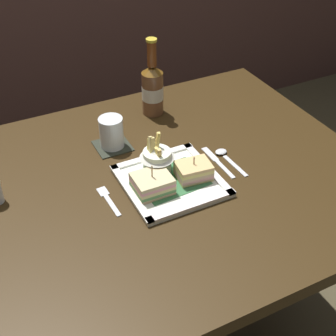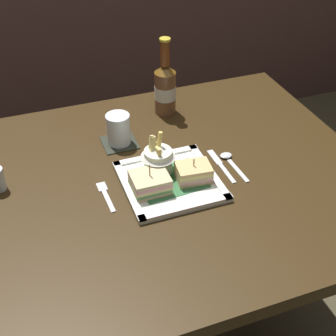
{
  "view_description": "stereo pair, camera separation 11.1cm",
  "coord_description": "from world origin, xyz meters",
  "px_view_note": "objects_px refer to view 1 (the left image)",
  "views": [
    {
      "loc": [
        -0.44,
        -0.89,
        1.54
      ],
      "look_at": [
        -0.0,
        -0.02,
        0.78
      ],
      "focal_mm": 50.08,
      "sensor_mm": 36.0,
      "label": 1
    },
    {
      "loc": [
        -0.34,
        -0.94,
        1.54
      ],
      "look_at": [
        -0.0,
        -0.02,
        0.78
      ],
      "focal_mm": 50.08,
      "sensor_mm": 36.0,
      "label": 2
    }
  ],
  "objects_px": {
    "beer_bottle": "(153,88)",
    "square_plate": "(170,181)",
    "fries_cup": "(157,158)",
    "fork": "(108,199)",
    "dining_table": "(166,201)",
    "sandwich_half_right": "(194,171)",
    "sandwich_half_left": "(152,184)",
    "spoon": "(225,156)",
    "knife": "(217,161)",
    "water_glass": "(112,134)"
  },
  "relations": [
    {
      "from": "sandwich_half_left",
      "to": "fork",
      "type": "xyz_separation_m",
      "value": [
        -0.11,
        0.03,
        -0.03
      ]
    },
    {
      "from": "sandwich_half_left",
      "to": "knife",
      "type": "bearing_deg",
      "value": 11.43
    },
    {
      "from": "fries_cup",
      "to": "fork",
      "type": "bearing_deg",
      "value": -166.99
    },
    {
      "from": "square_plate",
      "to": "knife",
      "type": "height_order",
      "value": "square_plate"
    },
    {
      "from": "fork",
      "to": "knife",
      "type": "height_order",
      "value": "same"
    },
    {
      "from": "sandwich_half_left",
      "to": "water_glass",
      "type": "bearing_deg",
      "value": 93.59
    },
    {
      "from": "dining_table",
      "to": "knife",
      "type": "height_order",
      "value": "knife"
    },
    {
      "from": "sandwich_half_left",
      "to": "water_glass",
      "type": "relative_size",
      "value": 1.04
    },
    {
      "from": "dining_table",
      "to": "square_plate",
      "type": "bearing_deg",
      "value": -93.08
    },
    {
      "from": "sandwich_half_right",
      "to": "knife",
      "type": "relative_size",
      "value": 0.6
    },
    {
      "from": "beer_bottle",
      "to": "knife",
      "type": "relative_size",
      "value": 1.58
    },
    {
      "from": "beer_bottle",
      "to": "spoon",
      "type": "bearing_deg",
      "value": -76.09
    },
    {
      "from": "sandwich_half_left",
      "to": "fork",
      "type": "height_order",
      "value": "sandwich_half_left"
    },
    {
      "from": "sandwich_half_right",
      "to": "beer_bottle",
      "type": "height_order",
      "value": "beer_bottle"
    },
    {
      "from": "spoon",
      "to": "fork",
      "type": "bearing_deg",
      "value": -176.31
    },
    {
      "from": "sandwich_half_left",
      "to": "sandwich_half_right",
      "type": "xyz_separation_m",
      "value": [
        0.12,
        -0.0,
        -0.0
      ]
    },
    {
      "from": "fries_cup",
      "to": "knife",
      "type": "xyz_separation_m",
      "value": [
        0.18,
        -0.02,
        -0.06
      ]
    },
    {
      "from": "dining_table",
      "to": "water_glass",
      "type": "height_order",
      "value": "water_glass"
    },
    {
      "from": "fries_cup",
      "to": "spoon",
      "type": "distance_m",
      "value": 0.22
    },
    {
      "from": "beer_bottle",
      "to": "spoon",
      "type": "xyz_separation_m",
      "value": [
        0.08,
        -0.32,
        -0.09
      ]
    },
    {
      "from": "sandwich_half_right",
      "to": "water_glass",
      "type": "height_order",
      "value": "water_glass"
    },
    {
      "from": "knife",
      "to": "spoon",
      "type": "distance_m",
      "value": 0.03
    },
    {
      "from": "sandwich_half_right",
      "to": "water_glass",
      "type": "relative_size",
      "value": 1.04
    },
    {
      "from": "sandwich_half_right",
      "to": "fries_cup",
      "type": "relative_size",
      "value": 0.84
    },
    {
      "from": "dining_table",
      "to": "water_glass",
      "type": "bearing_deg",
      "value": 111.46
    },
    {
      "from": "sandwich_half_right",
      "to": "square_plate",
      "type": "bearing_deg",
      "value": 164.73
    },
    {
      "from": "square_plate",
      "to": "spoon",
      "type": "relative_size",
      "value": 1.8
    },
    {
      "from": "dining_table",
      "to": "square_plate",
      "type": "xyz_separation_m",
      "value": [
        -0.0,
        -0.03,
        0.1
      ]
    },
    {
      "from": "sandwich_half_right",
      "to": "beer_bottle",
      "type": "distance_m",
      "value": 0.38
    },
    {
      "from": "square_plate",
      "to": "spoon",
      "type": "distance_m",
      "value": 0.2
    },
    {
      "from": "dining_table",
      "to": "knife",
      "type": "distance_m",
      "value": 0.18
    },
    {
      "from": "sandwich_half_left",
      "to": "water_glass",
      "type": "xyz_separation_m",
      "value": [
        -0.02,
        0.25,
        0.01
      ]
    },
    {
      "from": "beer_bottle",
      "to": "square_plate",
      "type": "bearing_deg",
      "value": -107.93
    },
    {
      "from": "dining_table",
      "to": "spoon",
      "type": "xyz_separation_m",
      "value": [
        0.19,
        0.0,
        0.1
      ]
    },
    {
      "from": "dining_table",
      "to": "square_plate",
      "type": "height_order",
      "value": "square_plate"
    },
    {
      "from": "sandwich_half_right",
      "to": "beer_bottle",
      "type": "xyz_separation_m",
      "value": [
        0.05,
        0.37,
        0.06
      ]
    },
    {
      "from": "knife",
      "to": "water_glass",
      "type": "bearing_deg",
      "value": 139.63
    },
    {
      "from": "sandwich_half_right",
      "to": "beer_bottle",
      "type": "relative_size",
      "value": 0.38
    },
    {
      "from": "sandwich_half_right",
      "to": "knife",
      "type": "distance_m",
      "value": 0.12
    },
    {
      "from": "sandwich_half_left",
      "to": "spoon",
      "type": "height_order",
      "value": "sandwich_half_left"
    },
    {
      "from": "knife",
      "to": "beer_bottle",
      "type": "bearing_deg",
      "value": 98.18
    },
    {
      "from": "dining_table",
      "to": "fries_cup",
      "type": "relative_size",
      "value": 9.94
    },
    {
      "from": "sandwich_half_left",
      "to": "spoon",
      "type": "relative_size",
      "value": 0.69
    },
    {
      "from": "fries_cup",
      "to": "beer_bottle",
      "type": "relative_size",
      "value": 0.45
    },
    {
      "from": "dining_table",
      "to": "knife",
      "type": "relative_size",
      "value": 7.09
    },
    {
      "from": "beer_bottle",
      "to": "sandwich_half_left",
      "type": "bearing_deg",
      "value": -115.27
    },
    {
      "from": "fries_cup",
      "to": "spoon",
      "type": "xyz_separation_m",
      "value": [
        0.21,
        -0.01,
        -0.05
      ]
    },
    {
      "from": "sandwich_half_right",
      "to": "fork",
      "type": "bearing_deg",
      "value": 172.9
    },
    {
      "from": "knife",
      "to": "square_plate",
      "type": "bearing_deg",
      "value": -170.04
    },
    {
      "from": "water_glass",
      "to": "knife",
      "type": "relative_size",
      "value": 0.58
    }
  ]
}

